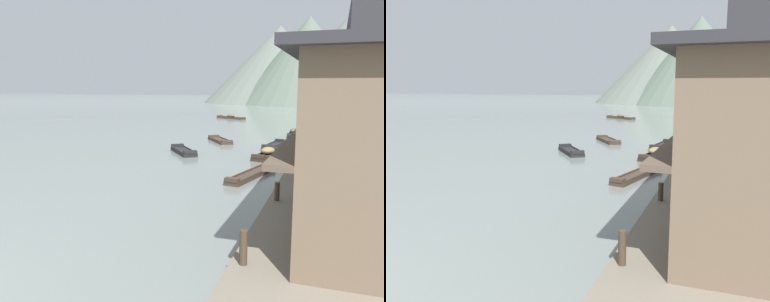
% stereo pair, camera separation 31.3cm
% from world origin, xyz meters
% --- Properties ---
extents(boat_moored_nearest, '(1.97, 5.37, 0.41)m').
position_xyz_m(boat_moored_nearest, '(5.69, 16.50, 0.14)').
color(boat_moored_nearest, '#423328').
rests_on(boat_moored_nearest, ground).
extents(boat_moored_second, '(1.75, 4.07, 0.75)m').
position_xyz_m(boat_moored_second, '(5.55, 22.85, 0.27)').
color(boat_moored_second, '#33281E').
rests_on(boat_moored_second, ground).
extents(boat_moored_third, '(3.16, 3.97, 0.39)m').
position_xyz_m(boat_moored_third, '(0.20, 29.48, 0.13)').
color(boat_moored_third, '#423328').
rests_on(boat_moored_third, ground).
extents(boat_moored_far, '(1.11, 4.20, 0.80)m').
position_xyz_m(boat_moored_far, '(6.12, 36.14, 0.29)').
color(boat_moored_far, '#232326').
rests_on(boat_moored_far, ground).
extents(boat_midriver_drifting, '(1.31, 3.99, 0.65)m').
position_xyz_m(boat_midriver_drifting, '(6.27, 49.57, 0.23)').
color(boat_midriver_drifting, brown).
rests_on(boat_midriver_drifting, ground).
extents(boat_midriver_upstream, '(5.14, 3.84, 0.71)m').
position_xyz_m(boat_midriver_upstream, '(-5.24, 55.05, 0.23)').
color(boat_midriver_upstream, '#423328').
rests_on(boat_midriver_upstream, ground).
extents(boat_upstream_distant, '(1.38, 4.21, 0.50)m').
position_xyz_m(boat_upstream_distant, '(5.27, 27.51, 0.17)').
color(boat_upstream_distant, '#232326').
rests_on(boat_upstream_distant, ground).
extents(boat_crossing_west, '(3.09, 3.65, 0.47)m').
position_xyz_m(boat_crossing_west, '(-0.67, 22.52, 0.16)').
color(boat_crossing_west, '#232326').
rests_on(boat_crossing_west, ground).
extents(house_waterfront_second, '(5.64, 5.53, 6.14)m').
position_xyz_m(house_waterfront_second, '(11.34, 11.99, 3.62)').
color(house_waterfront_second, gray).
rests_on(house_waterfront_second, riverbank_right).
extents(house_waterfront_tall, '(6.68, 7.30, 6.14)m').
position_xyz_m(house_waterfront_tall, '(11.87, 18.60, 3.60)').
color(house_waterfront_tall, gray).
rests_on(house_waterfront_tall, riverbank_right).
extents(mooring_post_dock_near, '(0.20, 0.20, 0.89)m').
position_xyz_m(mooring_post_dock_near, '(7.91, 4.07, 1.05)').
color(mooring_post_dock_near, '#473828').
rests_on(mooring_post_dock_near, riverbank_right).
extents(mooring_post_dock_mid, '(0.20, 0.20, 0.71)m').
position_xyz_m(mooring_post_dock_mid, '(7.91, 10.10, 0.95)').
color(mooring_post_dock_mid, '#473828').
rests_on(mooring_post_dock_mid, riverbank_right).
extents(hill_far_west, '(45.22, 45.22, 24.40)m').
position_xyz_m(hill_far_west, '(12.82, 115.85, 12.20)').
color(hill_far_west, slate).
rests_on(hill_far_west, ground).
extents(hill_far_centre, '(39.27, 39.27, 23.49)m').
position_xyz_m(hill_far_centre, '(2.23, 110.85, 11.75)').
color(hill_far_centre, '#5B6B5B').
rests_on(hill_far_centre, ground).
extents(hill_far_east, '(45.14, 45.14, 22.54)m').
position_xyz_m(hill_far_east, '(-6.63, 119.29, 11.27)').
color(hill_far_east, slate).
rests_on(hill_far_east, ground).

